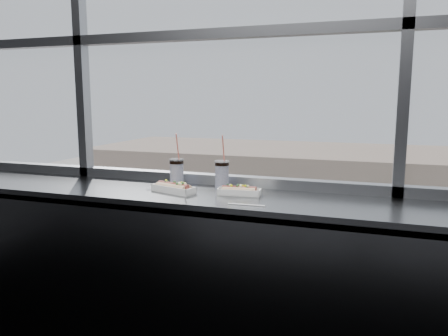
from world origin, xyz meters
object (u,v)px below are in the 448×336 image
(soda_cup_left, at_px, (177,172))
(wrapper, at_px, (152,188))
(loose_straw, at_px, (246,205))
(pedestrian_a, at_px, (250,258))
(tree_center, at_px, (381,232))
(tree_left, at_px, (244,219))
(hotdog_tray_right, at_px, (239,191))
(car_near_a, at_px, (72,310))
(car_far_b, at_px, (366,290))
(soda_cup_right, at_px, (222,173))
(pedestrian_b, at_px, (317,261))
(hotdog_tray_left, at_px, (173,188))
(car_near_b, at_px, (206,334))
(pedestrian_c, at_px, (415,274))

(soda_cup_left, relative_size, wrapper, 3.84)
(loose_straw, distance_m, wrapper, 0.66)
(pedestrian_a, distance_m, tree_center, 9.35)
(pedestrian_a, xyz_separation_m, tree_left, (-0.81, 0.99, 2.61))
(tree_left, bearing_deg, hotdog_tray_right, -73.50)
(car_near_a, bearing_deg, tree_center, -59.18)
(wrapper, relative_size, car_far_b, 0.01)
(soda_cup_left, bearing_deg, soda_cup_right, 7.63)
(soda_cup_right, bearing_deg, tree_center, 86.93)
(tree_left, bearing_deg, tree_center, 0.00)
(pedestrian_a, bearing_deg, pedestrian_b, 12.20)
(hotdog_tray_right, xyz_separation_m, pedestrian_b, (-2.85, 28.28, -11.12))
(car_near_a, xyz_separation_m, pedestrian_a, (7.08, 11.01, -0.00))
(soda_cup_left, distance_m, pedestrian_b, 30.43)
(tree_center, bearing_deg, wrapper, -93.83)
(hotdog_tray_left, bearing_deg, car_near_b, 128.81)
(hotdog_tray_right, xyz_separation_m, pedestrian_a, (-7.55, 27.26, -11.06))
(tree_left, bearing_deg, pedestrian_c, -1.76)
(loose_straw, relative_size, car_near_b, 0.03)
(soda_cup_left, distance_m, car_near_b, 20.57)
(wrapper, height_order, car_near_b, wrapper)
(hotdog_tray_right, height_order, tree_center, hotdog_tray_right)
(hotdog_tray_left, relative_size, loose_straw, 1.51)
(car_far_b, relative_size, car_near_a, 1.05)
(hotdog_tray_left, bearing_deg, car_near_a, 148.72)
(soda_cup_left, relative_size, pedestrian_c, 0.15)
(pedestrian_a, bearing_deg, wrapper, -75.56)
(soda_cup_left, height_order, pedestrian_c, soda_cup_left)
(car_near_a, bearing_deg, tree_left, -33.63)
(pedestrian_a, distance_m, pedestrian_b, 4.81)
(soda_cup_left, bearing_deg, wrapper, -135.20)
(pedestrian_a, bearing_deg, soda_cup_left, -75.28)
(pedestrian_c, bearing_deg, hotdog_tray_left, 81.84)
(pedestrian_a, height_order, tree_center, tree_center)
(tree_center, bearing_deg, hotdog_tray_left, -93.52)
(car_near_b, xyz_separation_m, tree_left, (-1.65, 12.00, 2.53))
(soda_cup_left, height_order, car_far_b, soda_cup_left)
(soda_cup_right, height_order, car_near_a, soda_cup_right)
(hotdog_tray_right, distance_m, tree_center, 29.52)
(hotdog_tray_right, xyz_separation_m, tree_left, (-8.37, 28.25, -8.45))
(loose_straw, height_order, car_near_a, loose_straw)
(pedestrian_c, distance_m, tree_center, 3.44)
(loose_straw, bearing_deg, pedestrian_c, 79.33)
(wrapper, xyz_separation_m, car_far_b, (1.15, 24.28, -10.99))
(car_far_b, xyz_separation_m, pedestrian_b, (-3.48, 4.03, -0.11))
(car_far_b, bearing_deg, tree_left, 59.20)
(wrapper, distance_m, pedestrian_a, 30.27)
(soda_cup_left, xyz_separation_m, car_far_b, (1.04, 24.17, -11.08))
(car_far_b, bearing_deg, hotdog_tray_right, 171.72)
(wrapper, height_order, pedestrian_a, wrapper)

